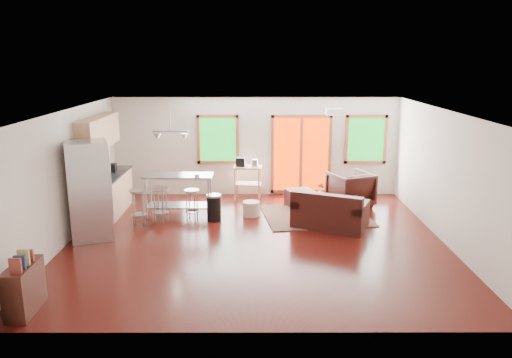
{
  "coord_description": "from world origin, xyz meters",
  "views": [
    {
      "loc": [
        -0.02,
        -9.52,
        3.59
      ],
      "look_at": [
        0.0,
        0.3,
        1.2
      ],
      "focal_mm": 35.0,
      "sensor_mm": 36.0,
      "label": 1
    }
  ],
  "objects_px": {
    "armchair": "(350,187)",
    "kitchen_cart": "(247,171)",
    "rug": "(316,216)",
    "ottoman": "(301,198)",
    "loveseat": "(330,213)",
    "refrigerator": "(90,190)",
    "coffee_table": "(338,200)",
    "island": "(179,188)"
  },
  "relations": [
    {
      "from": "rug",
      "to": "ottoman",
      "type": "xyz_separation_m",
      "value": [
        -0.3,
        0.83,
        0.19
      ]
    },
    {
      "from": "rug",
      "to": "refrigerator",
      "type": "relative_size",
      "value": 1.18
    },
    {
      "from": "refrigerator",
      "to": "ottoman",
      "type": "bearing_deg",
      "value": 5.66
    },
    {
      "from": "kitchen_cart",
      "to": "coffee_table",
      "type": "bearing_deg",
      "value": -29.24
    },
    {
      "from": "loveseat",
      "to": "island",
      "type": "relative_size",
      "value": 1.12
    },
    {
      "from": "kitchen_cart",
      "to": "refrigerator",
      "type": "bearing_deg",
      "value": -137.34
    },
    {
      "from": "rug",
      "to": "coffee_table",
      "type": "xyz_separation_m",
      "value": [
        0.54,
        0.28,
        0.31
      ]
    },
    {
      "from": "rug",
      "to": "ottoman",
      "type": "bearing_deg",
      "value": 109.61
    },
    {
      "from": "coffee_table",
      "to": "island",
      "type": "height_order",
      "value": "island"
    },
    {
      "from": "rug",
      "to": "kitchen_cart",
      "type": "height_order",
      "value": "kitchen_cart"
    },
    {
      "from": "refrigerator",
      "to": "island",
      "type": "xyz_separation_m",
      "value": [
        1.56,
        1.42,
        -0.32
      ]
    },
    {
      "from": "island",
      "to": "kitchen_cart",
      "type": "bearing_deg",
      "value": 42.99
    },
    {
      "from": "armchair",
      "to": "coffee_table",
      "type": "bearing_deg",
      "value": 33.79
    },
    {
      "from": "loveseat",
      "to": "coffee_table",
      "type": "height_order",
      "value": "loveseat"
    },
    {
      "from": "loveseat",
      "to": "refrigerator",
      "type": "height_order",
      "value": "refrigerator"
    },
    {
      "from": "coffee_table",
      "to": "armchair",
      "type": "distance_m",
      "value": 0.72
    },
    {
      "from": "refrigerator",
      "to": "loveseat",
      "type": "bearing_deg",
      "value": -13.42
    },
    {
      "from": "coffee_table",
      "to": "kitchen_cart",
      "type": "xyz_separation_m",
      "value": [
        -2.18,
        1.22,
        0.43
      ]
    },
    {
      "from": "loveseat",
      "to": "refrigerator",
      "type": "bearing_deg",
      "value": -148.87
    },
    {
      "from": "armchair",
      "to": "ottoman",
      "type": "distance_m",
      "value": 1.26
    },
    {
      "from": "loveseat",
      "to": "kitchen_cart",
      "type": "xyz_separation_m",
      "value": [
        -1.83,
        2.24,
        0.43
      ]
    },
    {
      "from": "ottoman",
      "to": "kitchen_cart",
      "type": "height_order",
      "value": "kitchen_cart"
    },
    {
      "from": "rug",
      "to": "refrigerator",
      "type": "distance_m",
      "value": 5.03
    },
    {
      "from": "loveseat",
      "to": "kitchen_cart",
      "type": "distance_m",
      "value": 2.92
    },
    {
      "from": "ottoman",
      "to": "island",
      "type": "height_order",
      "value": "island"
    },
    {
      "from": "loveseat",
      "to": "rug",
      "type": "bearing_deg",
      "value": 128.31
    },
    {
      "from": "coffee_table",
      "to": "refrigerator",
      "type": "xyz_separation_m",
      "value": [
        -5.29,
        -1.64,
        0.68
      ]
    },
    {
      "from": "armchair",
      "to": "ottoman",
      "type": "xyz_separation_m",
      "value": [
        -1.23,
        -0.04,
        -0.27
      ]
    },
    {
      "from": "armchair",
      "to": "kitchen_cart",
      "type": "bearing_deg",
      "value": -36.83
    },
    {
      "from": "rug",
      "to": "ottoman",
      "type": "distance_m",
      "value": 0.9
    },
    {
      "from": "kitchen_cart",
      "to": "loveseat",
      "type": "bearing_deg",
      "value": -50.85
    },
    {
      "from": "armchair",
      "to": "refrigerator",
      "type": "bearing_deg",
      "value": -1.58
    },
    {
      "from": "loveseat",
      "to": "ottoman",
      "type": "xyz_separation_m",
      "value": [
        -0.49,
        1.57,
        -0.12
      ]
    },
    {
      "from": "ottoman",
      "to": "kitchen_cart",
      "type": "relative_size",
      "value": 0.56
    },
    {
      "from": "refrigerator",
      "to": "coffee_table",
      "type": "bearing_deg",
      "value": -3.34
    },
    {
      "from": "rug",
      "to": "loveseat",
      "type": "relative_size",
      "value": 1.34
    },
    {
      "from": "ottoman",
      "to": "island",
      "type": "distance_m",
      "value": 3.02
    },
    {
      "from": "ottoman",
      "to": "kitchen_cart",
      "type": "xyz_separation_m",
      "value": [
        -1.34,
        0.67,
        0.55
      ]
    },
    {
      "from": "loveseat",
      "to": "ottoman",
      "type": "relative_size",
      "value": 2.85
    },
    {
      "from": "rug",
      "to": "kitchen_cart",
      "type": "xyz_separation_m",
      "value": [
        -1.64,
        1.5,
        0.74
      ]
    },
    {
      "from": "kitchen_cart",
      "to": "island",
      "type": "bearing_deg",
      "value": -137.01
    },
    {
      "from": "loveseat",
      "to": "coffee_table",
      "type": "distance_m",
      "value": 1.08
    }
  ]
}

